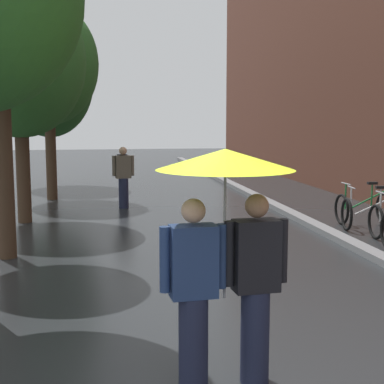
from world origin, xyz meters
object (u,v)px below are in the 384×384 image
(street_tree_3, at_px, (48,64))
(street_tree_4, at_px, (49,81))
(couple_under_umbrella, at_px, (225,226))
(pedestrian_walking_midground, at_px, (123,175))
(parked_bicycle_6, at_px, (363,208))
(street_tree_2, at_px, (19,61))
(parked_bicycle_5, at_px, (370,213))

(street_tree_3, distance_m, street_tree_4, 3.48)
(street_tree_4, relative_size, couple_under_umbrella, 2.70)
(street_tree_4, bearing_deg, pedestrian_walking_midground, -66.76)
(pedestrian_walking_midground, bearing_deg, parked_bicycle_6, -31.27)
(street_tree_4, xyz_separation_m, pedestrian_walking_midground, (2.32, -5.41, -2.82))
(street_tree_2, height_order, pedestrian_walking_midground, street_tree_2)
(pedestrian_walking_midground, bearing_deg, street_tree_4, 113.24)
(street_tree_2, distance_m, parked_bicycle_5, 8.40)
(parked_bicycle_5, relative_size, pedestrian_walking_midground, 0.71)
(parked_bicycle_5, distance_m, couple_under_umbrella, 7.86)
(street_tree_3, height_order, street_tree_4, street_tree_3)
(parked_bicycle_5, distance_m, pedestrian_walking_midground, 6.43)
(parked_bicycle_6, bearing_deg, street_tree_4, 131.40)
(street_tree_4, distance_m, couple_under_umbrella, 16.02)
(parked_bicycle_5, bearing_deg, street_tree_2, 163.56)
(street_tree_2, height_order, street_tree_3, street_tree_3)
(couple_under_umbrella, xyz_separation_m, pedestrian_walking_midground, (-0.48, 10.20, -0.57))
(parked_bicycle_6, xyz_separation_m, pedestrian_walking_midground, (-5.26, 3.20, 0.50))
(street_tree_2, height_order, parked_bicycle_5, street_tree_2)
(street_tree_4, relative_size, parked_bicycle_6, 5.25)
(street_tree_3, xyz_separation_m, street_tree_4, (-0.29, 3.46, -0.23))
(parked_bicycle_5, bearing_deg, street_tree_3, 140.48)
(parked_bicycle_6, xyz_separation_m, couple_under_umbrella, (-4.78, -7.01, 1.07))
(pedestrian_walking_midground, bearing_deg, street_tree_2, -143.56)
(street_tree_3, distance_m, pedestrian_walking_midground, 4.15)
(street_tree_2, xyz_separation_m, parked_bicycle_6, (7.60, -1.47, -3.28))
(street_tree_2, distance_m, pedestrian_walking_midground, 4.02)
(parked_bicycle_6, relative_size, pedestrian_walking_midground, 0.66)
(street_tree_2, height_order, parked_bicycle_6, street_tree_2)
(street_tree_3, bearing_deg, parked_bicycle_5, -39.52)
(street_tree_2, bearing_deg, pedestrian_walking_midground, 36.44)
(street_tree_2, xyz_separation_m, street_tree_4, (0.01, 7.13, 0.05))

